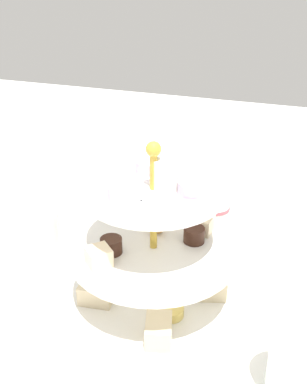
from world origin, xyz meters
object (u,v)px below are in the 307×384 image
at_px(water_glass_tall_right, 300,365).
at_px(teacup_with_saucer, 213,218).
at_px(tiered_serving_stand, 154,261).
at_px(water_glass_mid_back, 43,239).
at_px(water_glass_short_left, 147,208).

xyz_separation_m(water_glass_tall_right, teacup_with_saucer, (-0.18, 0.35, -0.03)).
xyz_separation_m(tiered_serving_stand, water_glass_mid_back, (-0.21, 0.03, -0.03)).
bearing_deg(teacup_with_saucer, water_glass_mid_back, -138.46).
xyz_separation_m(tiered_serving_stand, water_glass_short_left, (-0.09, 0.21, -0.04)).
relative_size(water_glass_tall_right, teacup_with_saucer, 1.27).
distance_m(water_glass_tall_right, water_glass_mid_back, 0.44).
relative_size(water_glass_short_left, teacup_with_saucer, 0.80).
relative_size(water_glass_tall_right, water_glass_short_left, 1.59).
relative_size(water_glass_short_left, water_glass_mid_back, 0.74).
bearing_deg(water_glass_tall_right, teacup_with_saucer, 117.42).
distance_m(water_glass_tall_right, teacup_with_saucer, 0.39).
distance_m(water_glass_short_left, teacup_with_saucer, 0.13).
distance_m(water_glass_tall_right, water_glass_short_left, 0.44).
bearing_deg(water_glass_mid_back, water_glass_tall_right, -17.88).
height_order(water_glass_short_left, teacup_with_saucer, water_glass_short_left).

